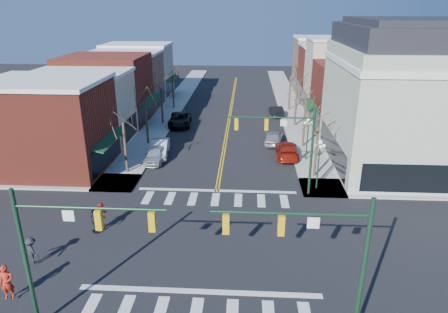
% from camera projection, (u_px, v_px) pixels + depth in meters
% --- Properties ---
extents(ground, '(160.00, 160.00, 0.00)m').
position_uv_depth(ground, '(208.00, 243.00, 25.60)').
color(ground, black).
rests_on(ground, ground).
extents(sidewalk_left, '(3.50, 70.00, 0.15)m').
position_uv_depth(sidewalk_left, '(147.00, 141.00, 44.70)').
color(sidewalk_left, '#9E9B93').
rests_on(sidewalk_left, ground).
extents(sidewalk_right, '(3.50, 70.00, 0.15)m').
position_uv_depth(sidewalk_right, '(305.00, 144.00, 43.75)').
color(sidewalk_right, '#9E9B93').
rests_on(sidewalk_right, ground).
extents(bldg_left_brick_a, '(10.00, 8.50, 8.00)m').
position_uv_depth(bldg_left_brick_a, '(49.00, 127.00, 35.97)').
color(bldg_left_brick_a, maroon).
rests_on(bldg_left_brick_a, ground).
extents(bldg_left_stucco_a, '(10.00, 7.00, 7.50)m').
position_uv_depth(bldg_left_stucco_a, '(83.00, 109.00, 43.29)').
color(bldg_left_stucco_a, '#B9AE98').
rests_on(bldg_left_stucco_a, ground).
extents(bldg_left_brick_b, '(10.00, 9.00, 8.50)m').
position_uv_depth(bldg_left_brick_b, '(107.00, 90.00, 50.58)').
color(bldg_left_brick_b, maroon).
rests_on(bldg_left_brick_b, ground).
extents(bldg_left_tan, '(10.00, 7.50, 7.80)m').
position_uv_depth(bldg_left_tan, '(126.00, 81.00, 58.40)').
color(bldg_left_tan, '#9F7658').
rests_on(bldg_left_tan, ground).
extents(bldg_left_stucco_b, '(10.00, 8.00, 8.20)m').
position_uv_depth(bldg_left_stucco_b, '(139.00, 71.00, 65.56)').
color(bldg_left_stucco_b, '#B9AE98').
rests_on(bldg_left_stucco_b, ground).
extents(bldg_right_brick_a, '(10.00, 8.50, 8.00)m').
position_uv_depth(bldg_right_brick_a, '(358.00, 98.00, 47.36)').
color(bldg_right_brick_a, maroon).
rests_on(bldg_right_brick_a, ground).
extents(bldg_right_stucco, '(10.00, 7.00, 10.00)m').
position_uv_depth(bldg_right_stucco, '(344.00, 78.00, 54.23)').
color(bldg_right_stucco, '#B9AE98').
rests_on(bldg_right_stucco, ground).
extents(bldg_right_brick_b, '(10.00, 8.00, 8.50)m').
position_uv_depth(bldg_right_brick_b, '(333.00, 75.00, 61.49)').
color(bldg_right_brick_b, maroon).
rests_on(bldg_right_brick_b, ground).
extents(bldg_right_tan, '(10.00, 8.00, 9.00)m').
position_uv_depth(bldg_right_tan, '(324.00, 66.00, 68.87)').
color(bldg_right_tan, '#9F7658').
rests_on(bldg_right_tan, ground).
extents(victorian_corner, '(12.25, 14.25, 13.30)m').
position_uv_depth(victorian_corner, '(405.00, 96.00, 35.86)').
color(victorian_corner, '#AAB89F').
rests_on(victorian_corner, ground).
extents(traffic_mast_near_left, '(6.60, 0.28, 7.20)m').
position_uv_depth(traffic_mast_near_left, '(63.00, 242.00, 17.32)').
color(traffic_mast_near_left, '#14331E').
rests_on(traffic_mast_near_left, ground).
extents(traffic_mast_near_right, '(6.60, 0.28, 7.20)m').
position_uv_depth(traffic_mast_near_right, '(321.00, 250.00, 16.72)').
color(traffic_mast_near_right, '#14331E').
rests_on(traffic_mast_near_right, ground).
extents(traffic_mast_far_right, '(6.60, 0.28, 7.20)m').
position_uv_depth(traffic_mast_far_right, '(288.00, 139.00, 30.52)').
color(traffic_mast_far_right, '#14331E').
rests_on(traffic_mast_far_right, ground).
extents(lamppost_corner, '(0.36, 0.36, 4.33)m').
position_uv_depth(lamppost_corner, '(319.00, 156.00, 32.03)').
color(lamppost_corner, '#14331E').
rests_on(lamppost_corner, ground).
extents(lamppost_midblock, '(0.36, 0.36, 4.33)m').
position_uv_depth(lamppost_midblock, '(308.00, 132.00, 38.09)').
color(lamppost_midblock, '#14331E').
rests_on(lamppost_midblock, ground).
extents(tree_left_a, '(0.24, 0.24, 4.76)m').
position_uv_depth(tree_left_a, '(125.00, 148.00, 35.47)').
color(tree_left_a, '#382B21').
rests_on(tree_left_a, ground).
extents(tree_left_b, '(0.24, 0.24, 5.04)m').
position_uv_depth(tree_left_b, '(147.00, 122.00, 42.88)').
color(tree_left_b, '#382B21').
rests_on(tree_left_b, ground).
extents(tree_left_c, '(0.24, 0.24, 4.55)m').
position_uv_depth(tree_left_c, '(162.00, 107.00, 50.43)').
color(tree_left_c, '#382B21').
rests_on(tree_left_c, ground).
extents(tree_left_d, '(0.24, 0.24, 4.90)m').
position_uv_depth(tree_left_d, '(173.00, 92.00, 57.83)').
color(tree_left_d, '#382B21').
rests_on(tree_left_d, ground).
extents(tree_right_a, '(0.24, 0.24, 4.62)m').
position_uv_depth(tree_right_a, '(316.00, 153.00, 34.58)').
color(tree_right_a, '#382B21').
rests_on(tree_right_a, ground).
extents(tree_right_b, '(0.24, 0.24, 5.18)m').
position_uv_depth(tree_right_b, '(304.00, 124.00, 41.95)').
color(tree_right_b, '#382B21').
rests_on(tree_right_b, ground).
extents(tree_right_c, '(0.24, 0.24, 4.83)m').
position_uv_depth(tree_right_c, '(296.00, 107.00, 49.47)').
color(tree_right_c, '#382B21').
rests_on(tree_right_c, ground).
extents(tree_right_d, '(0.24, 0.24, 4.97)m').
position_uv_depth(tree_right_d, '(290.00, 94.00, 56.91)').
color(tree_right_d, '#382B21').
rests_on(tree_right_d, ground).
extents(car_left_near, '(1.92, 4.37, 1.46)m').
position_uv_depth(car_left_near, '(156.00, 154.00, 38.73)').
color(car_left_near, silver).
rests_on(car_left_near, ground).
extents(car_left_mid, '(2.14, 4.94, 1.58)m').
position_uv_depth(car_left_mid, '(159.00, 148.00, 40.22)').
color(car_left_mid, silver).
rests_on(car_left_mid, ground).
extents(car_left_far, '(3.00, 5.84, 1.58)m').
position_uv_depth(car_left_far, '(180.00, 120.00, 50.31)').
color(car_left_far, black).
rests_on(car_left_far, ground).
extents(car_right_near, '(2.23, 5.33, 1.54)m').
position_uv_depth(car_right_near, '(287.00, 149.00, 39.96)').
color(car_right_near, '#9C1C0E').
rests_on(car_right_near, ground).
extents(car_right_mid, '(2.41, 4.75, 1.55)m').
position_uv_depth(car_right_mid, '(274.00, 137.00, 43.63)').
color(car_right_mid, '#B0B1B5').
rests_on(car_right_mid, ground).
extents(car_right_far, '(1.95, 4.33, 1.38)m').
position_uv_depth(car_right_far, '(276.00, 111.00, 54.75)').
color(car_right_far, black).
rests_on(car_right_far, ground).
extents(pedestrian_red_a, '(0.78, 0.58, 1.94)m').
position_uv_depth(pedestrian_red_a, '(7.00, 282.00, 20.29)').
color(pedestrian_red_a, '#B42413').
rests_on(pedestrian_red_a, sidewalk_left).
extents(pedestrian_red_b, '(0.91, 1.04, 1.80)m').
position_uv_depth(pedestrian_red_b, '(102.00, 215.00, 26.95)').
color(pedestrian_red_b, red).
rests_on(pedestrian_red_b, sidewalk_left).
extents(pedestrian_dark_a, '(1.03, 1.05, 1.77)m').
position_uv_depth(pedestrian_dark_a, '(94.00, 220.00, 26.34)').
color(pedestrian_dark_a, black).
rests_on(pedestrian_dark_a, sidewalk_left).
extents(pedestrian_dark_b, '(1.23, 1.10, 1.65)m').
position_uv_depth(pedestrian_dark_b, '(32.00, 250.00, 23.18)').
color(pedestrian_dark_b, black).
rests_on(pedestrian_dark_b, sidewalk_left).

